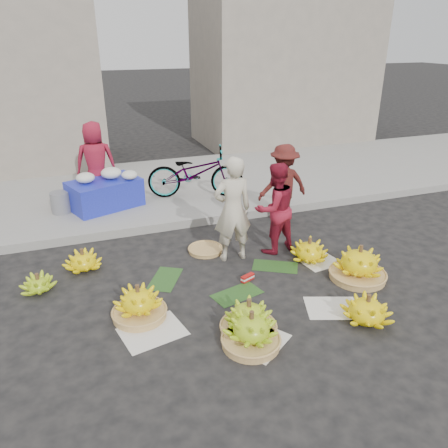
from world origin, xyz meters
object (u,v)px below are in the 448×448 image
object	(u,v)px
banana_bunch_0	(139,303)
flower_table	(105,192)
vendor_cream	(232,210)
bicycle	(195,173)
banana_bunch_4	(359,264)

from	to	relation	value
banana_bunch_0	flower_table	bearing A→B (deg)	89.85
banana_bunch_0	vendor_cream	distance (m)	1.99
bicycle	banana_bunch_0	bearing A→B (deg)	169.42
banana_bunch_4	bicycle	distance (m)	3.90
flower_table	bicycle	distance (m)	1.77
banana_bunch_4	flower_table	size ratio (longest dim) A/B	0.53
vendor_cream	flower_table	world-z (taller)	vendor_cream
banana_bunch_4	banana_bunch_0	bearing A→B (deg)	177.48
flower_table	banana_bunch_4	bearing A→B (deg)	-71.30
flower_table	bicycle	world-z (taller)	bicycle
banana_bunch_4	flower_table	xyz separation A→B (m)	(-3.00, 3.70, 0.20)
banana_bunch_4	bicycle	size ratio (longest dim) A/B	0.41
vendor_cream	bicycle	world-z (taller)	vendor_cream
banana_bunch_0	banana_bunch_4	distance (m)	3.02
vendor_cream	flower_table	size ratio (longest dim) A/B	1.09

